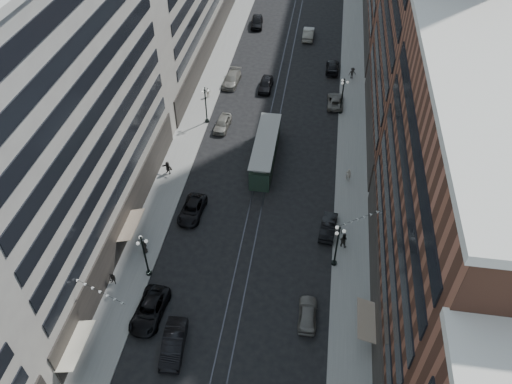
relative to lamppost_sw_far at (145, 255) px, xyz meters
The scene contains 31 objects.
ground 33.44m from the lamppost_sw_far, 73.96° to the left, with size 220.00×220.00×0.00m, color black.
sidewalk_west 42.15m from the lamppost_sw_far, 92.45° to the left, with size 4.00×180.00×0.15m, color gray.
sidewalk_east 46.70m from the lamppost_sw_far, 64.31° to the left, with size 4.00×180.00×0.15m, color gray.
rail_west 42.96m from the lamppost_sw_far, 78.56° to the left, with size 0.12×180.00×0.02m, color #2D2D33.
rail_east 43.26m from the lamppost_sw_far, 76.74° to the left, with size 0.12×180.00×0.02m, color #2D2D33.
building_west_mid 14.31m from the lamppost_sw_far, 147.34° to the left, with size 8.00×36.00×28.00m, color #A8A495.
building_east_mid 27.67m from the lamppost_sw_far, ahead, with size 8.00×30.00×24.00m, color brown.
lamppost_sw_far is the anchor object (origin of this frame).
lamppost_sw_mid 27.00m from the lamppost_sw_far, 90.00° to the left, with size 1.03×1.14×5.52m.
lamppost_se_far 18.83m from the lamppost_sw_far, 12.26° to the left, with size 1.03×1.14×5.52m.
lamppost_se_mid 36.91m from the lamppost_sw_far, 60.10° to the left, with size 1.03×1.14×5.52m.
streetcar 21.84m from the lamppost_sw_far, 65.02° to the left, with size 2.64×11.95×3.30m.
car_2 5.35m from the lamppost_sw_far, 71.12° to the right, with size 2.56×5.56×1.55m, color black.
car_4 16.54m from the lamppost_sw_far, ahead, with size 1.72×4.27×1.45m, color #646059.
car_5 9.22m from the lamppost_sw_far, 58.31° to the right, with size 1.80×5.16×1.70m, color black.
pedestrian_2 4.12m from the lamppost_sw_far, 151.24° to the right, with size 0.75×0.41×1.54m, color black.
car_7 9.62m from the lamppost_sw_far, 75.87° to the left, with size 2.38×5.16×1.43m, color black.
car_8 38.02m from the lamppost_sw_far, 87.74° to the left, with size 2.21×5.44×1.58m, color slate.
car_9 58.97m from the lamppost_sw_far, 87.67° to the left, with size 2.11×5.25×1.79m, color black.
car_10 19.75m from the lamppost_sw_far, 26.20° to the left, with size 1.60×4.60×1.52m, color black.
car_11 38.50m from the lamppost_sw_far, 62.74° to the left, with size 2.27×4.93×1.37m, color #636058.
car_12 47.32m from the lamppost_sw_far, 69.13° to the left, with size 2.04×5.03×1.46m, color black.
car_13 37.80m from the lamppost_sw_far, 79.38° to the left, with size 1.93×4.81×1.64m, color black.
car_14 56.71m from the lamppost_sw_far, 77.58° to the left, with size 1.85×5.32×1.75m, color gray.
pedestrian_5 15.77m from the lamppost_sw_far, 98.63° to the left, with size 1.61×0.46×1.74m, color black.
pedestrian_6 33.47m from the lamppost_sw_far, 92.11° to the left, with size 0.90×0.41×1.53m, color #BEB89D.
pedestrian_7 20.43m from the lamppost_sw_far, 19.00° to the left, with size 0.89×0.49×1.83m, color black.
pedestrian_8 26.30m from the lamppost_sw_far, 41.49° to the left, with size 0.63×0.41×1.72m, color #AAA08D.
pedestrian_9 46.58m from the lamppost_sw_far, 64.57° to the left, with size 1.17×0.48×1.82m, color black.
car_extra_0 26.26m from the lamppost_sw_far, 84.74° to the left, with size 1.80×4.48×1.53m, color slate.
pedestrian_extra_0 3.68m from the lamppost_sw_far, 114.65° to the left, with size 0.77×0.42×1.57m, color black.
Camera 1 is at (6.03, -1.42, 40.30)m, focal length 35.00 mm.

